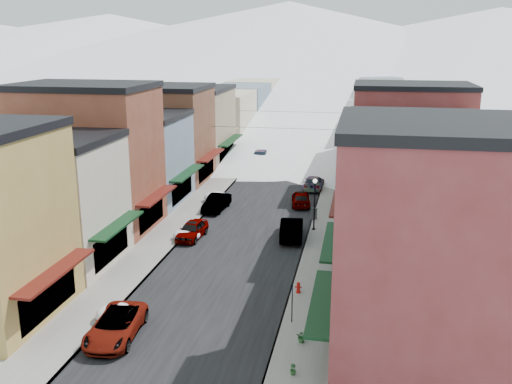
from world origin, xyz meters
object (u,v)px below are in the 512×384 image
at_px(car_silver_sedan, 192,230).
at_px(car_white_suv, 116,326).
at_px(car_green_sedan, 292,228).
at_px(streetlamp_near, 315,198).
at_px(fire_hydrant, 298,288).
at_px(trash_can, 314,213).
at_px(car_dark_hatch, 217,203).

bearing_deg(car_silver_sedan, car_white_suv, -83.90).
height_order(car_green_sedan, streetlamp_near, streetlamp_near).
distance_m(car_white_suv, fire_hydrant, 11.81).
xyz_separation_m(car_white_suv, fire_hydrant, (9.29, 7.29, -0.24)).
height_order(car_white_suv, trash_can, car_white_suv).
bearing_deg(car_silver_sedan, fire_hydrant, -38.67).
xyz_separation_m(car_white_suv, trash_can, (8.91, 23.07, -0.06)).
height_order(car_white_suv, fire_hydrant, car_white_suv).
bearing_deg(trash_can, car_green_sedan, -105.55).
bearing_deg(car_white_suv, streetlamp_near, 60.71).
bearing_deg(fire_hydrant, car_white_suv, -141.88).
bearing_deg(streetlamp_near, car_white_suv, -114.55).
bearing_deg(fire_hydrant, car_silver_sedan, 137.29).
relative_size(fire_hydrant, trash_can, 0.72).
xyz_separation_m(car_dark_hatch, fire_hydrant, (9.88, -17.22, -0.28)).
xyz_separation_m(car_white_suv, car_silver_sedan, (-0.59, 16.41, 0.00)).
bearing_deg(streetlamp_near, trash_can, 94.84).
bearing_deg(car_white_suv, car_silver_sedan, 87.32).
relative_size(trash_can, streetlamp_near, 0.23).
xyz_separation_m(fire_hydrant, trash_can, (-0.38, 15.78, 0.18)).
bearing_deg(fire_hydrant, car_dark_hatch, 119.85).
bearing_deg(car_dark_hatch, car_silver_sedan, -85.20).
height_order(car_dark_hatch, car_green_sedan, car_green_sedan).
height_order(car_dark_hatch, streetlamp_near, streetlamp_near).
relative_size(car_dark_hatch, streetlamp_near, 1.03).
xyz_separation_m(car_white_suv, car_dark_hatch, (-0.59, 24.51, 0.03)).
xyz_separation_m(car_white_suv, car_green_sedan, (7.50, 18.00, 0.12)).
xyz_separation_m(car_dark_hatch, streetlamp_near, (9.75, -4.44, 2.22)).
relative_size(car_silver_sedan, trash_can, 4.22).
distance_m(car_silver_sedan, streetlamp_near, 10.66).
bearing_deg(car_white_suv, car_green_sedan, 62.64).
xyz_separation_m(car_silver_sedan, car_green_sedan, (8.09, 1.59, 0.12)).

